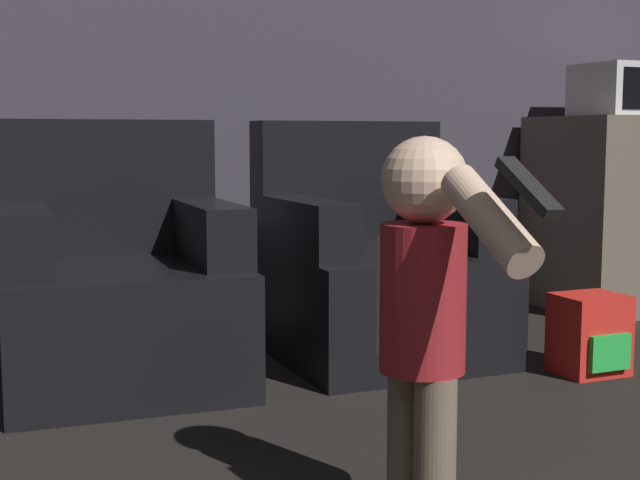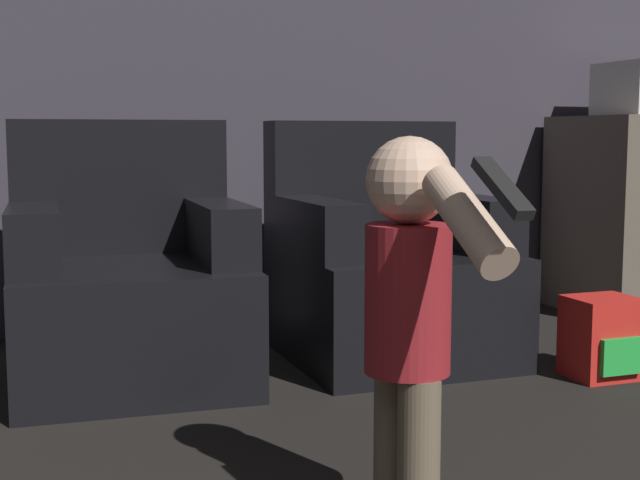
{
  "view_description": "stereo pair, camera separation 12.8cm",
  "coord_description": "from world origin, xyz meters",
  "px_view_note": "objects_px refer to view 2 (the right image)",
  "views": [
    {
      "loc": [
        -0.5,
        0.73,
        0.83
      ],
      "look_at": [
        0.46,
        3.01,
        0.54
      ],
      "focal_mm": 50.0,
      "sensor_mm": 36.0,
      "label": 1
    },
    {
      "loc": [
        -0.38,
        0.68,
        0.83
      ],
      "look_at": [
        0.46,
        3.01,
        0.54
      ],
      "focal_mm": 50.0,
      "sensor_mm": 36.0,
      "label": 2
    }
  ],
  "objects_px": {
    "armchair_right": "(386,273)",
    "person_toddler": "(410,299)",
    "armchair_left": "(128,288)",
    "toy_backpack": "(602,338)"
  },
  "relations": [
    {
      "from": "armchair_left",
      "to": "toy_backpack",
      "type": "xyz_separation_m",
      "value": [
        1.53,
        -0.55,
        -0.18
      ]
    },
    {
      "from": "armchair_right",
      "to": "person_toddler",
      "type": "bearing_deg",
      "value": -112.04
    },
    {
      "from": "armchair_left",
      "to": "armchair_right",
      "type": "bearing_deg",
      "value": 2.6
    },
    {
      "from": "armchair_left",
      "to": "person_toddler",
      "type": "height_order",
      "value": "armchair_left"
    },
    {
      "from": "armchair_left",
      "to": "toy_backpack",
      "type": "height_order",
      "value": "armchair_left"
    },
    {
      "from": "armchair_left",
      "to": "person_toddler",
      "type": "relative_size",
      "value": 1.07
    },
    {
      "from": "armchair_left",
      "to": "person_toddler",
      "type": "distance_m",
      "value": 1.45
    },
    {
      "from": "armchair_right",
      "to": "toy_backpack",
      "type": "height_order",
      "value": "armchair_right"
    },
    {
      "from": "armchair_left",
      "to": "toy_backpack",
      "type": "bearing_deg",
      "value": -17.14
    },
    {
      "from": "armchair_left",
      "to": "toy_backpack",
      "type": "relative_size",
      "value": 3.17
    }
  ]
}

